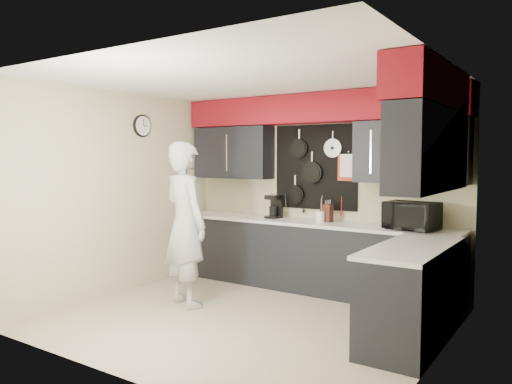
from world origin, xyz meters
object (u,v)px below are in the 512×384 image
Objects in this scene: utensil_crock at (320,217)px; person at (185,224)px; knife_block at (328,213)px; coffee_maker at (275,206)px; microwave at (411,216)px.

utensil_crock is 0.07× the size of person.
knife_block is 0.12× the size of person.
utensil_crock is at bearing -125.31° from knife_block.
coffee_maker reaches higher than knife_block.
microwave reaches higher than coffee_maker.
person is at bearing -140.42° from microwave.
utensil_crock is at bearing -108.90° from person.
person reaches higher than utensil_crock.
utensil_crock is 0.45× the size of coffee_maker.
coffee_maker is 0.16× the size of person.
coffee_maker is at bearing -84.69° from person.
knife_block is (-1.10, 0.08, -0.05)m from microwave.
utensil_crock is (-1.17, 0.00, -0.09)m from microwave.
person is (-1.15, -1.47, -0.06)m from knife_block.
knife_block is 0.80m from coffee_maker.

